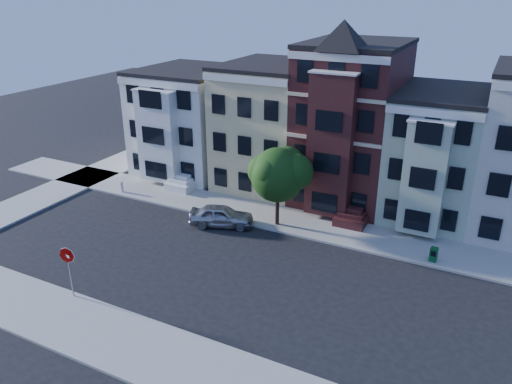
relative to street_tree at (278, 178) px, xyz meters
The scene contains 13 objects.
ground 8.34m from the street_tree, 68.14° to the right, with size 120.00×120.00×0.00m, color black.
far_sidewalk 4.67m from the street_tree, 20.52° to the left, with size 60.00×4.00×0.15m, color #9E9B93.
near_sidewalk 15.63m from the street_tree, 79.43° to the right, with size 60.00×4.00×0.15m, color #9E9B93.
cross_sidewalk 20.74m from the street_tree, 160.09° to the right, with size 4.00×60.00×0.15m, color #9E9B93.
house_white 14.38m from the street_tree, 148.29° to the left, with size 8.00×9.00×9.00m, color white.
house_yellow 8.74m from the street_tree, 119.16° to the left, with size 7.00×9.00×10.00m, color beige.
house_brown 8.38m from the street_tree, 69.70° to the left, with size 7.00×9.00×12.00m, color #3D1717.
house_green 12.00m from the street_tree, 39.08° to the left, with size 6.00×9.00×9.00m, color #A8B89B.
street_tree is the anchor object (origin of this frame).
parked_car 4.93m from the street_tree, 153.82° to the right, with size 1.84×4.57×1.56m, color #A8AAB0.
newspaper_box 11.28m from the street_tree, ahead, with size 0.42×0.38×0.94m, color #0D5326.
fire_hydrant 14.35m from the street_tree, behind, with size 0.25×0.25×0.72m, color silver.
stop_sign 14.80m from the street_tree, 115.52° to the right, with size 0.95×0.13×3.44m, color #A20100, non-canonical shape.
Camera 1 is at (10.45, -22.50, 16.17)m, focal length 35.00 mm.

